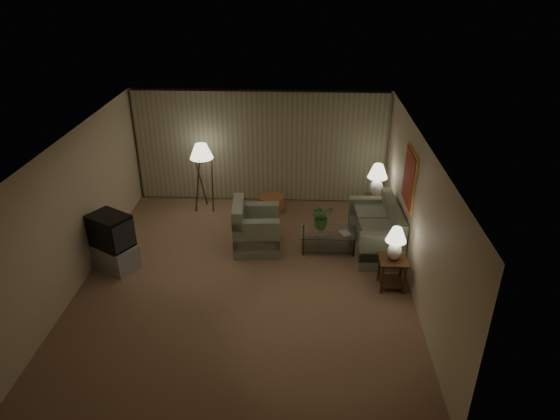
# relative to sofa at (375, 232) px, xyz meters

# --- Properties ---
(ground) EXTENTS (7.00, 7.00, 0.00)m
(ground) POSITION_rel_sofa_xyz_m (-2.50, -1.20, -0.39)
(ground) COLOR #8D674E
(ground) RESTS_ON ground
(room_shell) EXTENTS (6.04, 7.02, 2.72)m
(room_shell) POSITION_rel_sofa_xyz_m (-2.48, 0.31, 1.36)
(room_shell) COLOR beige
(room_shell) RESTS_ON ground
(sofa) EXTENTS (1.82, 1.03, 0.77)m
(sofa) POSITION_rel_sofa_xyz_m (0.00, 0.00, 0.00)
(sofa) COLOR gray
(sofa) RESTS_ON ground
(armchair) EXTENTS (1.10, 1.05, 0.82)m
(armchair) POSITION_rel_sofa_xyz_m (-2.40, -0.10, 0.02)
(armchair) COLOR gray
(armchair) RESTS_ON ground
(side_table_near) EXTENTS (0.49, 0.49, 0.60)m
(side_table_near) POSITION_rel_sofa_xyz_m (0.15, -1.35, 0.02)
(side_table_near) COLOR #371E0F
(side_table_near) RESTS_ON ground
(side_table_far) EXTENTS (0.45, 0.38, 0.60)m
(side_table_far) POSITION_rel_sofa_xyz_m (0.15, 1.25, 0.00)
(side_table_far) COLOR #371E0F
(side_table_far) RESTS_ON ground
(table_lamp_near) EXTENTS (0.36, 0.36, 0.63)m
(table_lamp_near) POSITION_rel_sofa_xyz_m (0.15, -1.35, 0.59)
(table_lamp_near) COLOR white
(table_lamp_near) RESTS_ON side_table_near
(table_lamp_far) EXTENTS (0.44, 0.44, 0.76)m
(table_lamp_far) POSITION_rel_sofa_xyz_m (0.15, 1.25, 0.66)
(table_lamp_far) COLOR white
(table_lamp_far) RESTS_ON side_table_far
(coffee_table) EXTENTS (1.15, 0.63, 0.41)m
(coffee_table) POSITION_rel_sofa_xyz_m (-0.94, -0.10, -0.11)
(coffee_table) COLOR silver
(coffee_table) RESTS_ON ground
(tv_cabinet) EXTENTS (1.31, 1.27, 0.50)m
(tv_cabinet) POSITION_rel_sofa_xyz_m (-5.05, -0.96, -0.14)
(tv_cabinet) COLOR #979799
(tv_cabinet) RESTS_ON ground
(crt_tv) EXTENTS (1.20, 1.17, 0.63)m
(crt_tv) POSITION_rel_sofa_xyz_m (-5.05, -0.96, 0.43)
(crt_tv) COLOR black
(crt_tv) RESTS_ON tv_cabinet
(floor_lamp) EXTENTS (0.53, 0.53, 1.62)m
(floor_lamp) POSITION_rel_sofa_xyz_m (-3.78, 1.60, 0.46)
(floor_lamp) COLOR #371E0F
(floor_lamp) RESTS_ON ground
(ottoman) EXTENTS (0.78, 0.78, 0.40)m
(ottoman) POSITION_rel_sofa_xyz_m (-2.21, 1.56, -0.19)
(ottoman) COLOR #B46C3C
(ottoman) RESTS_ON ground
(vase) EXTENTS (0.16, 0.16, 0.16)m
(vase) POSITION_rel_sofa_xyz_m (-1.09, -0.10, 0.11)
(vase) COLOR silver
(vase) RESTS_ON coffee_table
(flowers) EXTENTS (0.58, 0.54, 0.51)m
(flowers) POSITION_rel_sofa_xyz_m (-1.09, -0.10, 0.45)
(flowers) COLOR #3E8039
(flowers) RESTS_ON vase
(book) EXTENTS (0.27, 0.30, 0.02)m
(book) POSITION_rel_sofa_xyz_m (-0.69, -0.20, 0.04)
(book) COLOR olive
(book) RESTS_ON coffee_table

